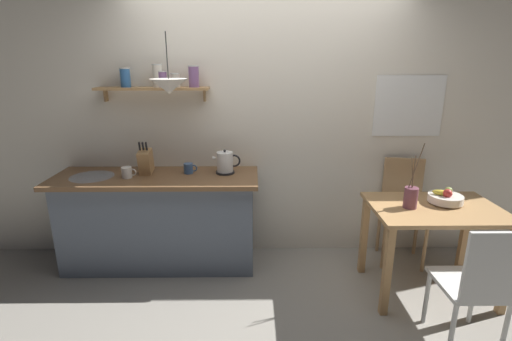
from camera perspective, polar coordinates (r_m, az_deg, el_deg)
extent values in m
plane|color=gray|center=(3.48, 1.76, -16.37)|extent=(14.00, 14.00, 0.00)
cube|color=silver|center=(3.62, 4.73, 7.91)|extent=(6.80, 0.10, 2.70)
cube|color=white|center=(3.83, 22.17, 9.01)|extent=(0.64, 0.01, 0.56)
cube|color=silver|center=(3.83, 22.15, 9.02)|extent=(0.58, 0.01, 0.50)
cube|color=slate|center=(3.66, -14.38, -7.63)|extent=(1.74, 0.52, 0.85)
cube|color=brown|center=(3.49, -14.97, -1.07)|extent=(1.83, 0.63, 0.04)
cylinder|color=#B7BABF|center=(3.64, -23.63, -0.92)|extent=(0.38, 0.38, 0.01)
cube|color=tan|center=(3.53, -15.44, 11.91)|extent=(1.00, 0.18, 0.02)
cube|color=#99754C|center=(3.75, -21.84, 10.63)|extent=(0.02, 0.06, 0.12)
cube|color=#99754C|center=(3.53, -7.80, 11.34)|extent=(0.02, 0.06, 0.12)
cylinder|color=#3366A3|center=(3.59, -19.21, 13.10)|extent=(0.09, 0.09, 0.16)
cylinder|color=silver|center=(3.59, -19.34, 14.43)|extent=(0.09, 0.09, 0.01)
cylinder|color=beige|center=(3.51, -14.71, 13.66)|extent=(0.08, 0.08, 0.19)
cylinder|color=silver|center=(3.51, -14.83, 15.28)|extent=(0.09, 0.09, 0.01)
cylinder|color=#7F5689|center=(3.50, -14.06, 13.23)|extent=(0.08, 0.08, 0.13)
cylinder|color=silver|center=(3.50, -14.14, 14.39)|extent=(0.09, 0.09, 0.01)
cylinder|color=beige|center=(3.48, -12.12, 13.17)|extent=(0.08, 0.08, 0.11)
cylinder|color=silver|center=(3.48, -12.18, 14.17)|extent=(0.08, 0.08, 0.01)
cylinder|color=#7F5689|center=(3.45, -9.42, 13.83)|extent=(0.09, 0.09, 0.18)
cylinder|color=silver|center=(3.45, -9.49, 15.38)|extent=(0.09, 0.09, 0.01)
cube|color=tan|center=(3.33, 25.60, -5.23)|extent=(1.01, 0.70, 0.03)
cube|color=tan|center=(3.07, 19.27, -14.30)|extent=(0.06, 0.06, 0.73)
cube|color=tan|center=(3.48, 33.90, -12.55)|extent=(0.06, 0.06, 0.73)
cube|color=tan|center=(3.57, 16.06, -9.43)|extent=(0.06, 0.06, 0.73)
cube|color=tan|center=(3.93, 29.05, -8.52)|extent=(0.06, 0.06, 0.73)
cube|color=silver|center=(3.00, 29.54, -14.78)|extent=(0.40, 0.43, 0.03)
cube|color=silver|center=(2.74, 32.35, -12.32)|extent=(0.35, 0.03, 0.47)
cylinder|color=silver|center=(3.32, 30.05, -16.25)|extent=(0.03, 0.03, 0.43)
cylinder|color=silver|center=(3.17, 24.46, -17.08)|extent=(0.03, 0.03, 0.43)
cylinder|color=silver|center=(3.08, 33.59, -19.65)|extent=(0.03, 0.03, 0.43)
cylinder|color=silver|center=(2.91, 27.60, -20.86)|extent=(0.03, 0.03, 0.43)
cube|color=tan|center=(3.84, 21.41, -6.63)|extent=(0.48, 0.46, 0.03)
cube|color=tan|center=(3.91, 21.32, -1.91)|extent=(0.37, 0.09, 0.52)
cylinder|color=tan|center=(3.75, 18.80, -10.88)|extent=(0.03, 0.03, 0.44)
cylinder|color=tan|center=(3.83, 24.19, -10.91)|extent=(0.03, 0.03, 0.44)
cylinder|color=tan|center=(4.05, 18.10, -8.71)|extent=(0.03, 0.03, 0.44)
cylinder|color=tan|center=(4.12, 23.08, -8.79)|extent=(0.03, 0.03, 0.44)
cylinder|color=silver|center=(3.43, 26.71, -4.38)|extent=(0.12, 0.12, 0.01)
cylinder|color=silver|center=(3.42, 26.79, -3.81)|extent=(0.27, 0.27, 0.06)
ellipsoid|color=yellow|center=(3.39, 26.40, -3.03)|extent=(0.16, 0.12, 0.04)
sphere|color=red|center=(3.37, 27.07, -3.12)|extent=(0.07, 0.07, 0.07)
sphere|color=#8EA84C|center=(3.46, 27.19, -2.74)|extent=(0.06, 0.06, 0.06)
cylinder|color=brown|center=(3.19, 22.41, -3.84)|extent=(0.11, 0.11, 0.17)
cylinder|color=brown|center=(3.13, 22.64, -0.27)|extent=(0.05, 0.03, 0.24)
cylinder|color=brown|center=(3.13, 22.82, -0.18)|extent=(0.01, 0.02, 0.26)
cylinder|color=brown|center=(3.11, 23.19, 0.67)|extent=(0.09, 0.01, 0.35)
cylinder|color=black|center=(3.44, -4.70, -0.26)|extent=(0.17, 0.17, 0.02)
cylinder|color=white|center=(3.42, -4.74, 1.32)|extent=(0.15, 0.15, 0.18)
sphere|color=black|center=(3.39, -4.78, 2.98)|extent=(0.02, 0.02, 0.02)
cone|color=white|center=(3.41, -6.27, 1.89)|extent=(0.04, 0.04, 0.04)
torus|color=black|center=(3.41, -3.35, 1.47)|extent=(0.12, 0.02, 0.12)
cube|color=tan|center=(3.51, -16.39, 1.29)|extent=(0.10, 0.18, 0.24)
cylinder|color=black|center=(3.45, -17.25, 3.55)|extent=(0.02, 0.03, 0.08)
cylinder|color=black|center=(3.44, -16.78, 3.56)|extent=(0.02, 0.03, 0.08)
cylinder|color=black|center=(3.43, -16.31, 3.57)|extent=(0.02, 0.03, 0.08)
cylinder|color=white|center=(3.48, -19.02, -0.29)|extent=(0.09, 0.09, 0.10)
torus|color=white|center=(3.46, -18.20, -0.26)|extent=(0.07, 0.01, 0.07)
cylinder|color=#3D5B89|center=(3.47, -10.22, 0.32)|extent=(0.08, 0.08, 0.09)
torus|color=#3D5B89|center=(3.47, -9.42, 0.36)|extent=(0.06, 0.01, 0.06)
cylinder|color=black|center=(3.16, -13.38, 16.64)|extent=(0.01, 0.01, 0.36)
cone|color=silver|center=(3.17, -13.09, 12.36)|extent=(0.30, 0.30, 0.12)
sphere|color=white|center=(3.17, -13.04, 11.68)|extent=(0.04, 0.04, 0.04)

